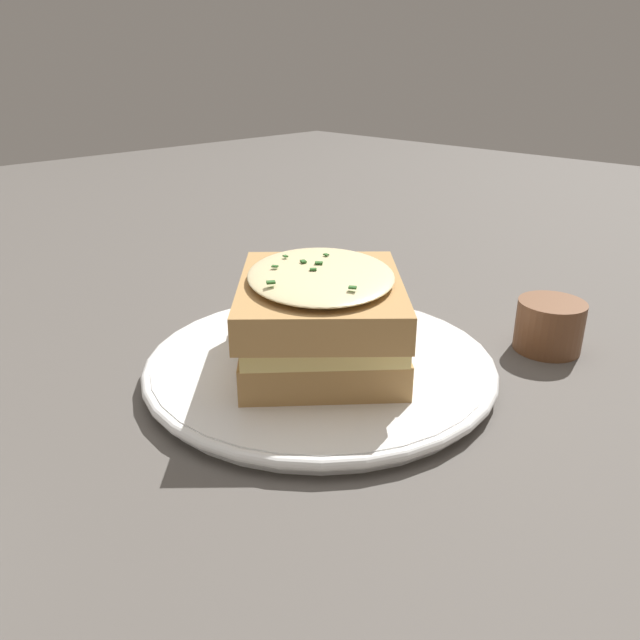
{
  "coord_description": "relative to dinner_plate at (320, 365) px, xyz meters",
  "views": [
    {
      "loc": [
        0.29,
        -0.3,
        0.23
      ],
      "look_at": [
        -0.01,
        0.01,
        0.05
      ],
      "focal_mm": 35.0,
      "sensor_mm": 36.0,
      "label": 1
    }
  ],
  "objects": [
    {
      "name": "ground_plane",
      "position": [
        0.01,
        -0.01,
        -0.01
      ],
      "size": [
        2.4,
        2.4,
        0.0
      ],
      "primitive_type": "plane",
      "color": "#514C47"
    },
    {
      "name": "condiment_pot",
      "position": [
        0.1,
        0.16,
        0.01
      ],
      "size": [
        0.05,
        0.05,
        0.04
      ],
      "primitive_type": "cylinder",
      "color": "brown",
      "rests_on": "ground_plane"
    },
    {
      "name": "dinner_plate",
      "position": [
        0.0,
        0.0,
        0.0
      ],
      "size": [
        0.27,
        0.27,
        0.01
      ],
      "color": "white",
      "rests_on": "ground_plane"
    },
    {
      "name": "sandwich",
      "position": [
        0.0,
        -0.0,
        0.04
      ],
      "size": [
        0.18,
        0.18,
        0.08
      ],
      "rotation": [
        0.0,
        0.0,
        2.4
      ],
      "color": "#B2844C",
      "rests_on": "dinner_plate"
    }
  ]
}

